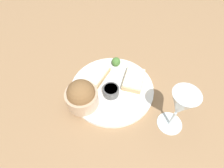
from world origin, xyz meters
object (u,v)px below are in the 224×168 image
object	(u,v)px
sauce_ramekin	(110,91)
cheese_toast_far	(97,75)
cheese_toast_near	(134,79)
salad_bowl	(82,96)
wine_glass	(180,106)

from	to	relation	value
sauce_ramekin	cheese_toast_far	bearing A→B (deg)	43.28
cheese_toast_near	salad_bowl	bearing A→B (deg)	125.23
wine_glass	salad_bowl	bearing A→B (deg)	84.24
sauce_ramekin	wine_glass	xyz separation A→B (m)	(-0.08, -0.20, 0.08)
salad_bowl	wine_glass	xyz separation A→B (m)	(-0.03, -0.28, 0.05)
salad_bowl	cheese_toast_far	world-z (taller)	salad_bowl
wine_glass	sauce_ramekin	bearing A→B (deg)	68.71
cheese_toast_near	cheese_toast_far	size ratio (longest dim) A/B	0.91
cheese_toast_far	salad_bowl	bearing A→B (deg)	168.48
cheese_toast_near	cheese_toast_far	distance (m)	0.13
cheese_toast_far	wine_glass	distance (m)	0.30
sauce_ramekin	wine_glass	world-z (taller)	wine_glass
salad_bowl	cheese_toast_far	xyz separation A→B (m)	(0.11, -0.02, -0.03)
salad_bowl	cheese_toast_near	size ratio (longest dim) A/B	0.97
wine_glass	cheese_toast_far	bearing A→B (deg)	61.35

